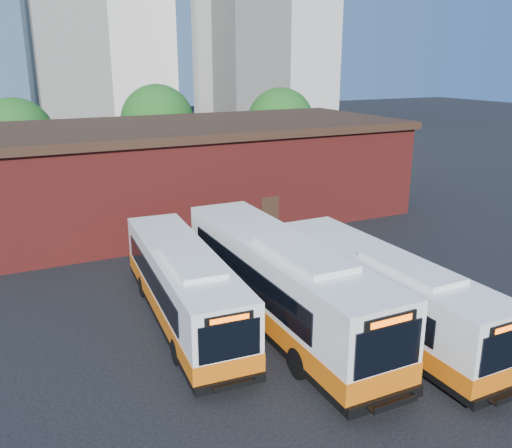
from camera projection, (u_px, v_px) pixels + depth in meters
name	position (u px, v px, depth m)	size (l,w,h in m)	color
ground	(372.00, 348.00, 20.23)	(220.00, 220.00, 0.00)	black
bus_west	(183.00, 288.00, 21.99)	(3.23, 11.91, 3.21)	white
bus_midwest	(281.00, 286.00, 21.60)	(2.96, 13.76, 3.74)	white
bus_mideast	(382.00, 295.00, 21.30)	(2.57, 11.98, 3.25)	white
transit_worker	(488.00, 369.00, 17.08)	(0.71, 0.47, 1.96)	#121733
depot_building	(189.00, 170.00, 36.47)	(28.60, 12.60, 6.40)	maroon
tree_west	(15.00, 137.00, 42.15)	(6.00, 6.00, 7.65)	#382314
tree_mid	(158.00, 121.00, 48.82)	(6.56, 6.56, 8.36)	#382314
tree_east	(281.00, 121.00, 50.96)	(6.24, 6.24, 7.96)	#382314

